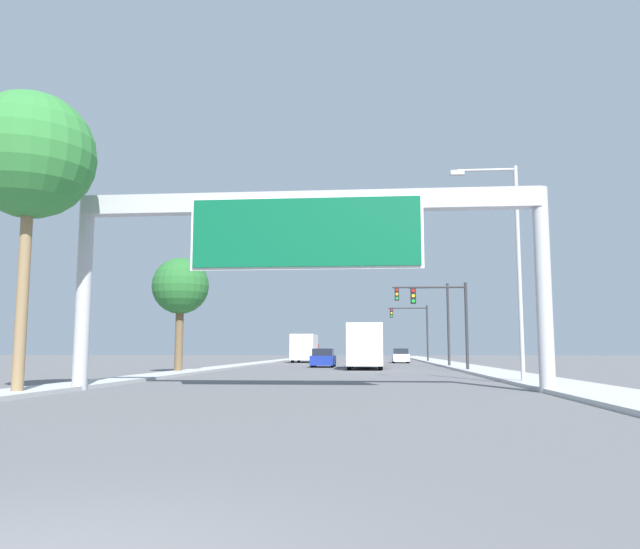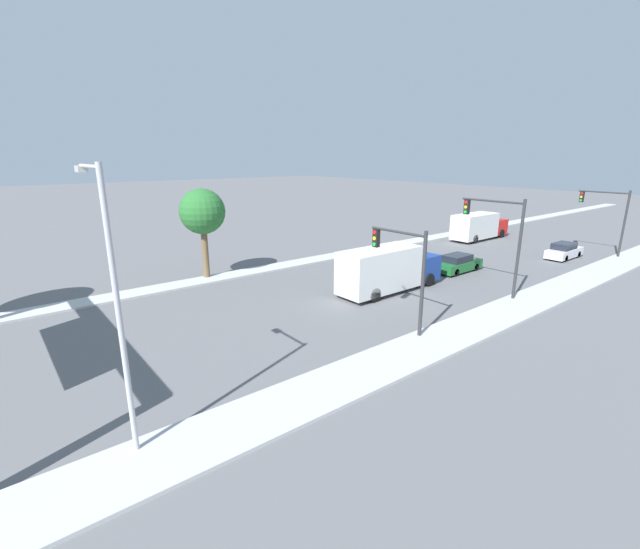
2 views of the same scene
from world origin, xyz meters
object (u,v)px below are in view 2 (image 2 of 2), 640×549
(car_far_center, at_px, (458,264))
(traffic_light_near_intersection, at_px, (405,263))
(truck_box_primary, at_px, (478,226))
(traffic_light_far_intersection, at_px, (610,212))
(street_lamp_right, at_px, (113,292))
(palm_tree_background, at_px, (202,212))
(car_mid_center, at_px, (564,251))
(truck_box_secondary, at_px, (388,269))
(traffic_light_mid_block, at_px, (501,231))
(car_mid_right, at_px, (395,263))

(car_far_center, xyz_separation_m, traffic_light_near_intersection, (5.52, -13.48, 3.23))
(truck_box_primary, relative_size, traffic_light_far_intersection, 1.32)
(street_lamp_right, bearing_deg, palm_tree_background, 148.98)
(car_far_center, height_order, truck_box_primary, truck_box_primary)
(traffic_light_near_intersection, distance_m, palm_tree_background, 17.42)
(truck_box_primary, distance_m, street_lamp_right, 44.92)
(car_mid_center, relative_size, palm_tree_background, 0.65)
(car_mid_center, distance_m, truck_box_secondary, 21.29)
(traffic_light_mid_block, bearing_deg, car_far_center, 147.03)
(palm_tree_background, bearing_deg, traffic_light_near_intersection, 13.55)
(traffic_light_far_intersection, xyz_separation_m, palm_tree_background, (-16.73, -34.07, 0.98))
(car_mid_right, height_order, street_lamp_right, street_lamp_right)
(traffic_light_mid_block, xyz_separation_m, street_lamp_right, (1.14, -24.81, 0.93))
(palm_tree_background, relative_size, street_lamp_right, 0.76)
(traffic_light_mid_block, bearing_deg, truck_box_primary, 124.72)
(car_far_center, distance_m, traffic_light_near_intersection, 14.92)
(car_far_center, relative_size, palm_tree_background, 0.65)
(car_mid_center, xyz_separation_m, traffic_light_near_intersection, (2.02, -25.71, 3.22))
(truck_box_primary, bearing_deg, traffic_light_far_intersection, 9.88)
(street_lamp_right, bearing_deg, truck_box_secondary, 108.41)
(traffic_light_far_intersection, distance_m, street_lamp_right, 44.85)
(traffic_light_far_intersection, relative_size, street_lamp_right, 0.68)
(car_far_center, distance_m, traffic_light_mid_block, 7.49)
(truck_box_secondary, bearing_deg, car_mid_center, 80.53)
(traffic_light_far_intersection, bearing_deg, street_lamp_right, -88.54)
(car_mid_center, height_order, street_lamp_right, street_lamp_right)
(truck_box_primary, bearing_deg, car_far_center, -64.02)
(car_mid_right, relative_size, street_lamp_right, 0.47)
(car_far_center, xyz_separation_m, truck_box_secondary, (0.00, -8.76, 0.95))
(truck_box_primary, distance_m, palm_tree_background, 32.43)
(traffic_light_far_intersection, height_order, street_lamp_right, street_lamp_right)
(truck_box_primary, bearing_deg, car_mid_center, -11.52)
(car_far_center, relative_size, traffic_light_near_intersection, 0.79)
(traffic_light_near_intersection, xyz_separation_m, traffic_light_far_intersection, (-0.15, 30.00, 0.40))
(truck_box_secondary, relative_size, street_lamp_right, 0.94)
(car_mid_right, distance_m, truck_box_secondary, 5.99)
(truck_box_secondary, bearing_deg, palm_tree_background, -142.27)
(car_mid_center, bearing_deg, truck_box_secondary, -99.47)
(truck_box_secondary, relative_size, traffic_light_far_intersection, 1.37)
(car_mid_center, relative_size, car_mid_right, 1.05)
(truck_box_secondary, height_order, street_lamp_right, street_lamp_right)
(car_far_center, xyz_separation_m, traffic_light_mid_block, (5.37, -3.48, 3.90))
(car_far_center, bearing_deg, street_lamp_right, -77.05)
(truck_box_primary, relative_size, traffic_light_near_intersection, 1.45)
(traffic_light_far_intersection, bearing_deg, traffic_light_near_intersection, -89.71)
(car_far_center, relative_size, car_mid_center, 1.00)
(car_mid_center, distance_m, traffic_light_far_intersection, 5.92)
(car_mid_center, xyz_separation_m, car_mid_right, (-7.00, -16.21, -0.01))
(car_mid_right, bearing_deg, car_far_center, 48.71)
(traffic_light_mid_block, bearing_deg, car_mid_right, -176.74)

